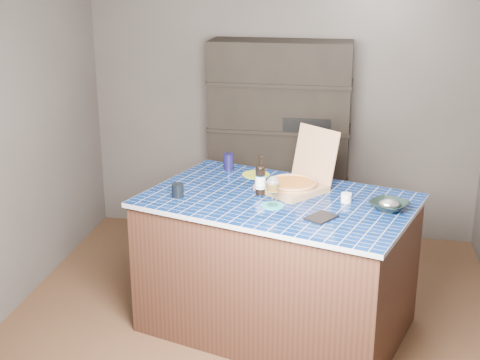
% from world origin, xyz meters
% --- Properties ---
extents(room, '(3.50, 3.50, 3.50)m').
position_xyz_m(room, '(0.00, 0.00, 1.25)').
color(room, '#4F3122').
rests_on(room, ground).
extents(shelving_unit, '(1.20, 0.41, 1.80)m').
position_xyz_m(shelving_unit, '(0.00, 1.53, 0.90)').
color(shelving_unit, black).
rests_on(shelving_unit, floor).
extents(kitchen_island, '(1.98, 1.57, 0.95)m').
position_xyz_m(kitchen_island, '(0.18, 0.00, 0.48)').
color(kitchen_island, '#42231A').
rests_on(kitchen_island, floor).
extents(pizza_box, '(0.57, 0.58, 0.40)m').
position_xyz_m(pizza_box, '(0.26, 0.18, 1.01)').
color(pizza_box, '#9F7052').
rests_on(pizza_box, kitchen_island).
extents(mead_bottle, '(0.07, 0.07, 0.27)m').
position_xyz_m(mead_bottle, '(0.04, 0.06, 1.06)').
color(mead_bottle, black).
rests_on(mead_bottle, kitchen_island).
extents(teal_trivet, '(0.15, 0.15, 0.01)m').
position_xyz_m(teal_trivet, '(0.15, -0.15, 0.95)').
color(teal_trivet, teal).
rests_on(teal_trivet, kitchen_island).
extents(wine_glass, '(0.09, 0.09, 0.20)m').
position_xyz_m(wine_glass, '(0.15, -0.15, 1.09)').
color(wine_glass, white).
rests_on(wine_glass, teal_trivet).
extents(tumbler, '(0.08, 0.08, 0.09)m').
position_xyz_m(tumbler, '(-0.49, -0.08, 0.99)').
color(tumbler, black).
rests_on(tumbler, kitchen_island).
extents(dvd_case, '(0.21, 0.23, 0.01)m').
position_xyz_m(dvd_case, '(0.48, -0.31, 0.96)').
color(dvd_case, black).
rests_on(dvd_case, kitchen_island).
extents(bowl, '(0.32, 0.32, 0.06)m').
position_xyz_m(bowl, '(0.88, -0.09, 0.98)').
color(bowl, black).
rests_on(bowl, kitchen_island).
extents(foil_contents, '(0.13, 0.11, 0.06)m').
position_xyz_m(foil_contents, '(0.88, -0.09, 0.99)').
color(foil_contents, silver).
rests_on(foil_contents, bowl).
extents(white_jar, '(0.07, 0.07, 0.06)m').
position_xyz_m(white_jar, '(0.62, 0.01, 0.98)').
color(white_jar, white).
rests_on(white_jar, kitchen_island).
extents(navy_cup, '(0.08, 0.08, 0.12)m').
position_xyz_m(navy_cup, '(-0.27, 0.57, 1.01)').
color(navy_cup, black).
rests_on(navy_cup, kitchen_island).
extents(green_trivet, '(0.20, 0.20, 0.01)m').
position_xyz_m(green_trivet, '(-0.05, 0.47, 0.95)').
color(green_trivet, '#9BA924').
rests_on(green_trivet, kitchen_island).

